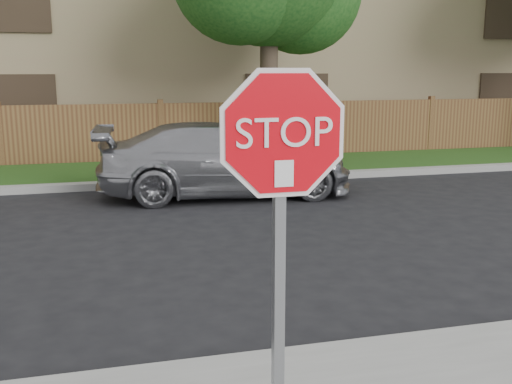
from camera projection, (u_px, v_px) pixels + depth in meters
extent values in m
plane|color=black|center=(292.00, 357.00, 5.30)|extent=(90.00, 90.00, 0.00)
cube|color=gray|center=(177.00, 182.00, 13.01)|extent=(70.00, 0.30, 0.15)
cube|color=#1E4714|center=(169.00, 171.00, 14.58)|extent=(70.00, 3.00, 0.12)
cube|color=brown|center=(161.00, 134.00, 15.95)|extent=(70.00, 0.12, 1.60)
cube|color=#99815F|center=(143.00, 54.00, 20.81)|extent=(34.00, 8.00, 6.00)
cylinder|color=#382B21|center=(269.00, 91.00, 14.71)|extent=(0.44, 0.44, 3.92)
cube|color=gray|center=(279.00, 284.00, 3.55)|extent=(0.06, 0.06, 2.30)
cylinder|color=white|center=(283.00, 134.00, 3.30)|extent=(1.01, 0.02, 1.01)
cylinder|color=red|center=(284.00, 134.00, 3.29)|extent=(0.93, 0.02, 0.93)
cube|color=white|center=(284.00, 174.00, 3.32)|extent=(0.11, 0.00, 0.15)
imported|color=#98999E|center=(225.00, 159.00, 11.88)|extent=(5.15, 2.37, 1.46)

